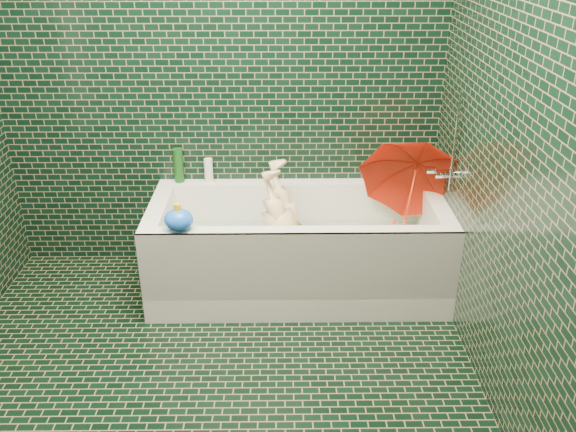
{
  "coord_description": "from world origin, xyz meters",
  "views": [
    {
      "loc": [
        0.35,
        -2.12,
        2.0
      ],
      "look_at": [
        0.39,
        0.82,
        0.57
      ],
      "focal_mm": 38.0,
      "sensor_mm": 36.0,
      "label": 1
    }
  ],
  "objects_px": {
    "bath_toy": "(179,219)",
    "umbrella": "(411,193)",
    "bathtub": "(298,257)",
    "rubber_duck": "(383,174)",
    "child": "(290,242)"
  },
  "relations": [
    {
      "from": "bath_toy",
      "to": "umbrella",
      "type": "bearing_deg",
      "value": -1.21
    },
    {
      "from": "bathtub",
      "to": "rubber_duck",
      "type": "bearing_deg",
      "value": 32.76
    },
    {
      "from": "rubber_duck",
      "to": "bath_toy",
      "type": "bearing_deg",
      "value": -150.06
    },
    {
      "from": "child",
      "to": "umbrella",
      "type": "bearing_deg",
      "value": 103.39
    },
    {
      "from": "child",
      "to": "rubber_duck",
      "type": "bearing_deg",
      "value": 135.88
    },
    {
      "from": "rubber_duck",
      "to": "bathtub",
      "type": "bearing_deg",
      "value": -146.67
    },
    {
      "from": "bathtub",
      "to": "bath_toy",
      "type": "height_order",
      "value": "bath_toy"
    },
    {
      "from": "umbrella",
      "to": "bath_toy",
      "type": "height_order",
      "value": "umbrella"
    },
    {
      "from": "umbrella",
      "to": "rubber_duck",
      "type": "distance_m",
      "value": 0.38
    },
    {
      "from": "bathtub",
      "to": "rubber_duck",
      "type": "relative_size",
      "value": 13.64
    },
    {
      "from": "bathtub",
      "to": "umbrella",
      "type": "relative_size",
      "value": 2.84
    },
    {
      "from": "child",
      "to": "rubber_duck",
      "type": "xyz_separation_m",
      "value": [
        0.58,
        0.34,
        0.29
      ]
    },
    {
      "from": "bathtub",
      "to": "child",
      "type": "distance_m",
      "value": 0.11
    },
    {
      "from": "bathtub",
      "to": "umbrella",
      "type": "distance_m",
      "value": 0.75
    },
    {
      "from": "child",
      "to": "umbrella",
      "type": "height_order",
      "value": "umbrella"
    }
  ]
}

